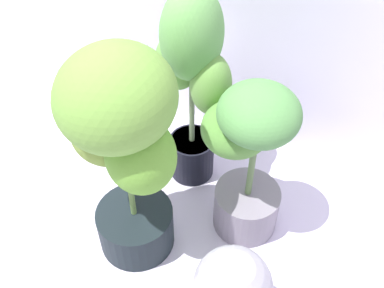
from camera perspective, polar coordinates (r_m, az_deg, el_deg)
ground_plane at (r=1.77m, az=-8.42°, el=-14.27°), size 8.00×8.00×0.00m
potted_plant_back_center at (r=1.65m, az=0.04°, el=8.63°), size 0.35×0.28×0.86m
potted_plant_back_right at (r=1.57m, az=6.95°, el=-1.27°), size 0.37×0.32×0.67m
potted_plant_center at (r=1.39m, az=-8.51°, el=0.22°), size 0.45×0.45×0.86m
floor_fan at (r=1.42m, az=5.07°, el=-17.48°), size 0.26×0.26×0.39m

